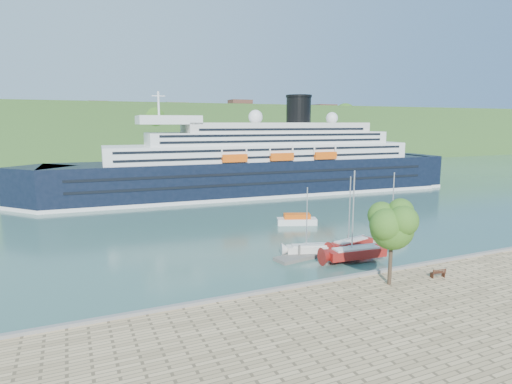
% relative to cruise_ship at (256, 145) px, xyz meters
% --- Properties ---
extents(ground, '(400.00, 400.00, 0.00)m').
position_rel_cruise_ship_xyz_m(ground, '(-8.92, -56.67, -11.67)').
color(ground, '#31574E').
rests_on(ground, ground).
extents(far_hillside, '(400.00, 50.00, 24.00)m').
position_rel_cruise_ship_xyz_m(far_hillside, '(-8.92, 88.33, 0.33)').
color(far_hillside, '#314F1F').
rests_on(far_hillside, ground).
extents(quay_coping, '(220.00, 0.50, 0.30)m').
position_rel_cruise_ship_xyz_m(quay_coping, '(-8.92, -56.87, -10.52)').
color(quay_coping, slate).
rests_on(quay_coping, promenade).
extents(cruise_ship, '(104.62, 21.10, 23.34)m').
position_rel_cruise_ship_xyz_m(cruise_ship, '(0.00, 0.00, 0.00)').
color(cruise_ship, black).
rests_on(cruise_ship, ground).
extents(park_bench, '(1.69, 0.96, 1.02)m').
position_rel_cruise_ship_xyz_m(park_bench, '(-5.99, -60.38, -10.16)').
color(park_bench, '#3F1E12').
rests_on(park_bench, promenade).
extents(promenade_tree, '(5.57, 5.57, 9.22)m').
position_rel_cruise_ship_xyz_m(promenade_tree, '(-11.84, -59.86, -6.06)').
color(promenade_tree, '#305B18').
rests_on(promenade_tree, promenade).
extents(floating_pontoon, '(19.50, 5.94, 0.43)m').
position_rel_cruise_ship_xyz_m(floating_pontoon, '(-8.08, -45.33, -11.45)').
color(floating_pontoon, slate).
rests_on(floating_pontoon, ground).
extents(sailboat_white_near, '(6.75, 3.75, 8.40)m').
position_rel_cruise_ship_xyz_m(sailboat_white_near, '(-12.62, -45.99, -7.47)').
color(sailboat_white_near, silver).
rests_on(sailboat_white_near, ground).
extents(sailboat_red, '(7.64, 3.67, 9.51)m').
position_rel_cruise_ship_xyz_m(sailboat_red, '(-6.75, -46.64, -6.91)').
color(sailboat_red, maroon).
rests_on(sailboat_red, ground).
extents(sailboat_white_far, '(7.59, 5.02, 9.58)m').
position_rel_cruise_ship_xyz_m(sailboat_white_far, '(1.10, -45.62, -6.88)').
color(sailboat_white_far, silver).
rests_on(sailboat_white_far, ground).
extents(tender_launch, '(6.94, 4.43, 1.82)m').
position_rel_cruise_ship_xyz_m(tender_launch, '(-5.88, -30.54, -10.76)').
color(tender_launch, '#EB540D').
rests_on(tender_launch, ground).
extents(sailboat_extra, '(8.43, 2.98, 10.68)m').
position_rel_cruise_ship_xyz_m(sailboat_extra, '(-8.78, -50.38, -6.33)').
color(sailboat_extra, maroon).
rests_on(sailboat_extra, ground).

